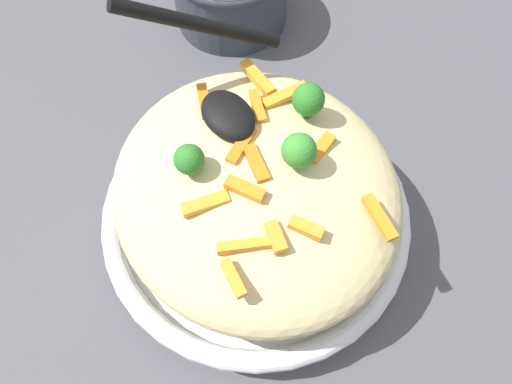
% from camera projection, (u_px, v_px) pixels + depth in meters
% --- Properties ---
extents(ground_plane, '(2.40, 2.40, 0.00)m').
position_uv_depth(ground_plane, '(256.00, 225.00, 0.47)').
color(ground_plane, '#4C4C51').
extents(serving_bowl, '(0.29, 0.29, 0.04)m').
position_uv_depth(serving_bowl, '(256.00, 215.00, 0.45)').
color(serving_bowl, silver).
rests_on(serving_bowl, ground_plane).
extents(pasta_mound, '(0.26, 0.24, 0.08)m').
position_uv_depth(pasta_mound, '(256.00, 188.00, 0.40)').
color(pasta_mound, '#DBC689').
rests_on(pasta_mound, serving_bowl).
extents(carrot_piece_0, '(0.04, 0.02, 0.01)m').
position_uv_depth(carrot_piece_0, '(379.00, 217.00, 0.35)').
color(carrot_piece_0, orange).
rests_on(carrot_piece_0, pasta_mound).
extents(carrot_piece_1, '(0.03, 0.04, 0.01)m').
position_uv_depth(carrot_piece_1, '(244.00, 143.00, 0.38)').
color(carrot_piece_1, orange).
rests_on(carrot_piece_1, pasta_mound).
extents(carrot_piece_2, '(0.04, 0.02, 0.01)m').
position_uv_depth(carrot_piece_2, '(257.00, 165.00, 0.37)').
color(carrot_piece_2, orange).
rests_on(carrot_piece_2, pasta_mound).
extents(carrot_piece_3, '(0.04, 0.02, 0.01)m').
position_uv_depth(carrot_piece_3, '(257.00, 107.00, 0.40)').
color(carrot_piece_3, orange).
rests_on(carrot_piece_3, pasta_mound).
extents(carrot_piece_4, '(0.01, 0.04, 0.01)m').
position_uv_depth(carrot_piece_4, '(285.00, 96.00, 0.41)').
color(carrot_piece_4, orange).
rests_on(carrot_piece_4, pasta_mound).
extents(carrot_piece_5, '(0.03, 0.02, 0.01)m').
position_uv_depth(carrot_piece_5, '(276.00, 237.00, 0.34)').
color(carrot_piece_5, orange).
rests_on(carrot_piece_5, pasta_mound).
extents(carrot_piece_6, '(0.02, 0.04, 0.01)m').
position_uv_depth(carrot_piece_6, '(244.00, 246.00, 0.34)').
color(carrot_piece_6, orange).
rests_on(carrot_piece_6, pasta_mound).
extents(carrot_piece_7, '(0.02, 0.04, 0.01)m').
position_uv_depth(carrot_piece_7, '(205.00, 204.00, 0.35)').
color(carrot_piece_7, orange).
rests_on(carrot_piece_7, pasta_mound).
extents(carrot_piece_8, '(0.03, 0.01, 0.01)m').
position_uv_depth(carrot_piece_8, '(234.00, 278.00, 0.33)').
color(carrot_piece_8, orange).
rests_on(carrot_piece_8, pasta_mound).
extents(carrot_piece_9, '(0.02, 0.03, 0.01)m').
position_uv_depth(carrot_piece_9, '(321.00, 148.00, 0.38)').
color(carrot_piece_9, orange).
rests_on(carrot_piece_9, pasta_mound).
extents(carrot_piece_10, '(0.03, 0.02, 0.01)m').
position_uv_depth(carrot_piece_10, '(245.00, 189.00, 0.36)').
color(carrot_piece_10, orange).
rests_on(carrot_piece_10, pasta_mound).
extents(carrot_piece_11, '(0.04, 0.02, 0.01)m').
position_uv_depth(carrot_piece_11, '(202.00, 103.00, 0.40)').
color(carrot_piece_11, orange).
rests_on(carrot_piece_11, pasta_mound).
extents(carrot_piece_12, '(0.03, 0.02, 0.01)m').
position_uv_depth(carrot_piece_12, '(305.00, 229.00, 0.34)').
color(carrot_piece_12, orange).
rests_on(carrot_piece_12, pasta_mound).
extents(carrot_piece_13, '(0.04, 0.01, 0.01)m').
position_uv_depth(carrot_piece_13, '(257.00, 78.00, 0.42)').
color(carrot_piece_13, orange).
rests_on(carrot_piece_13, pasta_mound).
extents(broccoli_floret_0, '(0.03, 0.03, 0.03)m').
position_uv_depth(broccoli_floret_0, '(299.00, 151.00, 0.36)').
color(broccoli_floret_0, '#377928').
rests_on(broccoli_floret_0, pasta_mound).
extents(broccoli_floret_1, '(0.02, 0.02, 0.03)m').
position_uv_depth(broccoli_floret_1, '(189.00, 160.00, 0.36)').
color(broccoli_floret_1, '#296820').
rests_on(broccoli_floret_1, pasta_mound).
extents(broccoli_floret_2, '(0.03, 0.03, 0.03)m').
position_uv_depth(broccoli_floret_2, '(308.00, 100.00, 0.38)').
color(broccoli_floret_2, '#296820').
rests_on(broccoli_floret_2, pasta_mound).
extents(serving_spoon, '(0.12, 0.14, 0.09)m').
position_uv_depth(serving_spoon, '(219.00, 83.00, 0.38)').
color(serving_spoon, black).
rests_on(serving_spoon, pasta_mound).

